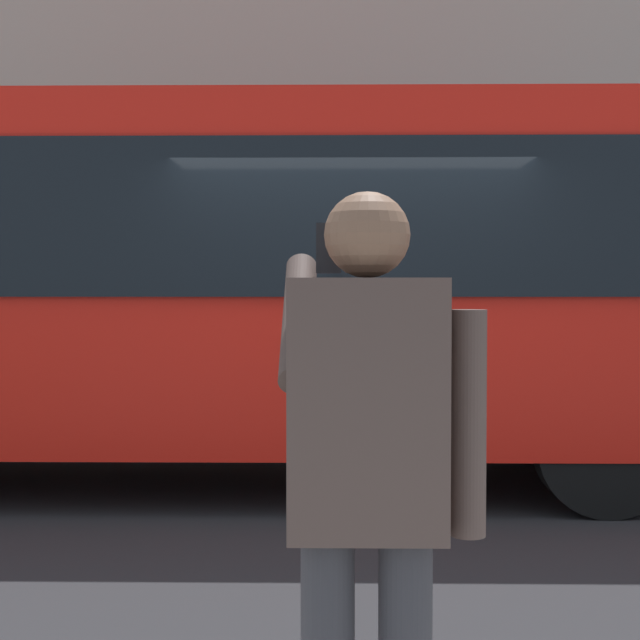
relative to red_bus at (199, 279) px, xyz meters
name	(u,v)px	position (x,y,z in m)	size (l,w,h in m)	color
ground_plane	(350,500)	(-1.24, 0.62, -1.68)	(60.00, 60.00, 0.00)	#232326
red_bus	(199,279)	(0.00, 0.00, 0.00)	(9.05, 2.54, 3.08)	red
pedestrian_photographer	(368,469)	(-1.20, 5.21, -0.54)	(0.53, 0.52, 1.70)	#2D2D33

